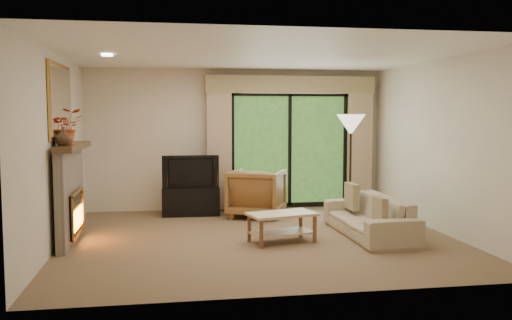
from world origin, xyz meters
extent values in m
plane|color=brown|center=(0.00, 0.00, 0.00)|extent=(5.50, 5.50, 0.00)
plane|color=white|center=(0.00, 0.00, 2.60)|extent=(5.50, 5.50, 0.00)
plane|color=beige|center=(0.00, 2.50, 1.30)|extent=(5.00, 0.00, 5.00)
plane|color=beige|center=(0.00, -2.50, 1.30)|extent=(5.00, 0.00, 5.00)
plane|color=beige|center=(-2.75, 0.00, 1.30)|extent=(0.00, 5.00, 5.00)
plane|color=beige|center=(2.75, 0.00, 1.30)|extent=(0.00, 5.00, 5.00)
cube|color=tan|center=(-0.35, 2.34, 1.20)|extent=(0.45, 0.18, 2.35)
cube|color=tan|center=(2.35, 2.34, 1.20)|extent=(0.45, 0.18, 2.35)
cube|color=tan|center=(1.00, 2.36, 2.32)|extent=(3.20, 0.24, 0.32)
cube|color=black|center=(-0.89, 1.95, 0.25)|extent=(1.00, 0.47, 0.50)
imported|color=black|center=(-0.89, 1.95, 0.78)|extent=(0.99, 0.15, 0.57)
imported|color=brown|center=(0.23, 1.60, 0.41)|extent=(1.18, 1.19, 0.83)
imported|color=tan|center=(1.61, -0.11, 0.29)|extent=(0.79, 1.97, 0.57)
cube|color=brown|center=(1.54, -0.68, 0.48)|extent=(0.10, 0.35, 0.35)
cube|color=brown|center=(1.54, 0.45, 0.50)|extent=(0.11, 0.41, 0.40)
imported|color=#4A321E|center=(-2.61, -0.26, 1.49)|extent=(0.29, 0.29, 0.24)
imported|color=#B93713|center=(-2.61, -0.08, 1.61)|extent=(0.50, 0.46, 0.48)
camera|label=1|loc=(-1.30, -7.55, 1.78)|focal=38.00mm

